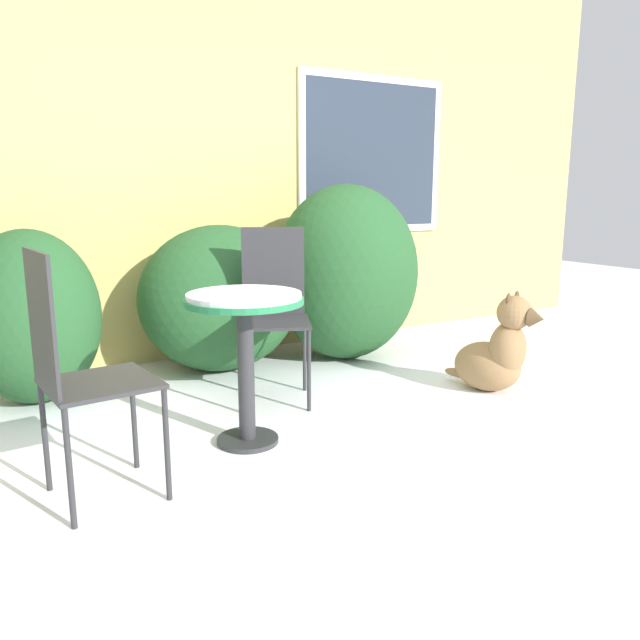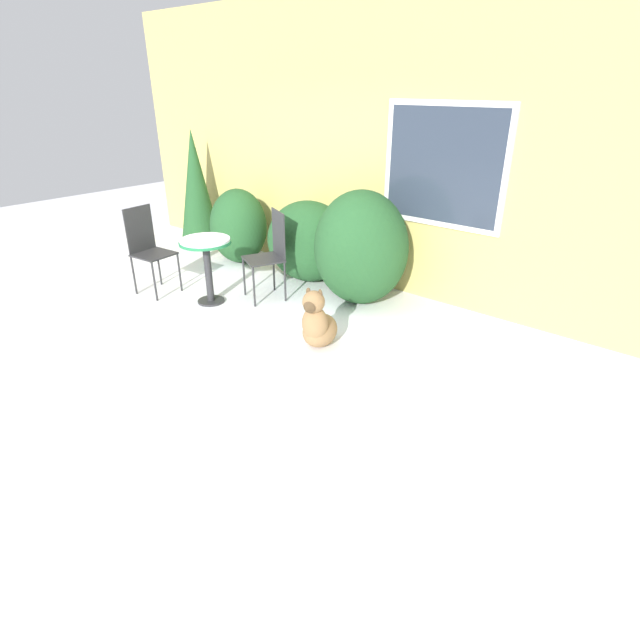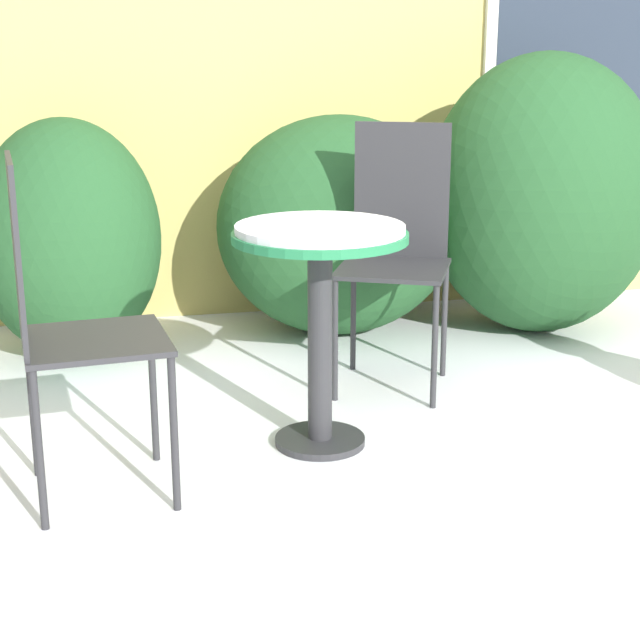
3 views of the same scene
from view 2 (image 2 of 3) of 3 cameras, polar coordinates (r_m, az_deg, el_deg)
The scene contains 10 objects.
ground_plane at distance 5.57m, azimuth -11.77°, elevation -0.62°, with size 16.00×16.00×0.00m, color white.
house_wall at distance 6.57m, azimuth 3.12°, elevation 19.28°, with size 8.00×0.10×3.39m.
shrub_left at distance 7.39m, azimuth -9.29°, elevation 10.53°, with size 0.81×0.81×1.06m.
shrub_middle at distance 6.60m, azimuth -1.32°, elevation 8.98°, with size 1.16×0.99×1.05m.
shrub_right at distance 5.86m, azimuth 4.69°, elevation 8.20°, with size 1.12×1.05×1.33m.
evergreen_bush at distance 8.23m, azimuth -13.93°, elevation 14.24°, with size 0.66×0.66×1.78m.
patio_table at distance 5.97m, azimuth -12.86°, elevation 7.44°, with size 0.59×0.59×0.78m.
patio_chair_near_table at distance 6.02m, azimuth -5.75°, elevation 7.79°, with size 0.56×0.56×1.06m.
patio_chair_far_side at distance 6.52m, azimuth -19.03°, elevation 7.93°, with size 0.47×0.47×1.06m.
dog at distance 4.91m, azimuth -0.25°, elevation -0.53°, with size 0.45×0.66×0.66m.
Camera 2 is at (4.02, -3.01, 2.40)m, focal length 28.00 mm.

